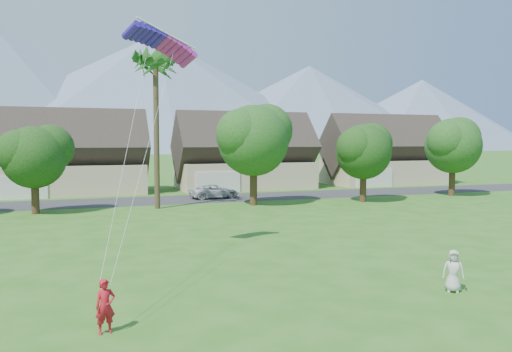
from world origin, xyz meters
name	(u,v)px	position (x,y,z in m)	size (l,w,h in m)	color
ground	(373,336)	(0.00, 0.00, 0.00)	(500.00, 500.00, 0.00)	#2D6019
street	(171,200)	(0.00, 34.00, 0.01)	(90.00, 7.00, 0.01)	#2D2D30
kite_flyer	(105,306)	(-7.04, 2.61, 0.77)	(0.57, 0.37, 1.55)	red
watcher	(453,271)	(4.93, 2.57, 0.76)	(0.74, 0.48, 1.52)	beige
parked_car	(214,191)	(4.12, 34.00, 0.65)	(2.16, 4.68, 1.30)	silver
mountain_ridge	(119,96)	(10.40, 260.00, 29.07)	(540.00, 240.00, 70.00)	slate
houses_row	(161,159)	(0.49, 42.99, 3.44)	(72.75, 8.19, 8.86)	beige
tree_row	(169,148)	(-1.14, 27.92, 4.89)	(62.27, 6.67, 8.45)	#47301C
fan_palm	(155,60)	(-2.00, 28.50, 11.80)	(3.00, 3.00, 13.80)	#4C3D26
parafoil_kite	(161,41)	(-4.05, 11.68, 10.01)	(3.68, 1.60, 0.50)	#3116A9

